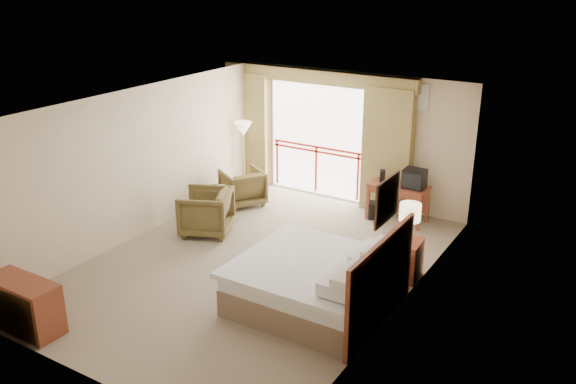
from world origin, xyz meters
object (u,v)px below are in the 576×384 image
Objects in this scene: bed at (318,282)px; armchair_far at (243,204)px; nightstand at (406,259)px; side_table at (216,196)px; table_lamp at (410,213)px; armchair_near at (207,232)px; wastebasket at (372,210)px; floor_lamp at (243,132)px; tv at (414,179)px; desk at (399,192)px; dresser at (24,305)px.

armchair_far is (-3.28, 2.72, -0.38)m from bed.
side_table is (-4.19, 0.55, 0.05)m from nightstand.
table_lamp is 3.94m from armchair_near.
nightstand is 0.78× the size of armchair_far.
nightstand is 2.44m from wastebasket.
tv is at bearing 0.99° from floor_lamp.
armchair_far is 0.90× the size of armchair_near.
desk is (-0.22, 3.61, 0.20)m from bed.
table_lamp reaches higher than side_table.
armchair_far is 1.51× the size of side_table.
wastebasket is at bearing -156.59° from desk.
desk is 0.65m from wastebasket.
table_lamp is 1.79× the size of wastebasket.
tv is (-0.68, 2.08, 0.60)m from nightstand.
nightstand reaches higher than side_table.
wastebasket is at bearing 101.40° from bed.
floor_lamp is (-4.54, 2.01, 0.99)m from nightstand.
tv reaches higher than side_table.
floor_lamp is at bearing -115.11° from armchair_far.
dresser is (-3.08, -2.61, -0.01)m from bed.
armchair_near is (-3.77, -0.34, -1.09)m from table_lamp.
armchair_near is 2.75m from floor_lamp.
table_lamp is 4.95m from floor_lamp.
side_table is at bearing 173.24° from table_lamp.
dresser is (-2.39, -6.04, 0.20)m from wastebasket.
floor_lamp is (-0.77, 2.30, 1.31)m from armchair_near.
bed is 4.04m from dresser.
floor_lamp is 6.21m from dresser.
floor_lamp reaches higher than side_table.
table_lamp is 2.36m from desk.
nightstand is 0.70× the size of armchair_near.
nightstand reaches higher than armchair_far.
desk reaches higher than side_table.
bed reaches higher than nightstand.
nightstand is 2.36m from desk.
table_lamp is at bearing -6.76° from side_table.
nightstand is 5.07m from floor_lamp.
desk is 0.74× the size of floor_lamp.
bed reaches higher than armchair_near.
bed is 4.28m from armchair_far.
nightstand is 1.18× the size of side_table.
desk reaches higher than nightstand.
wastebasket is 3.30m from floor_lamp.
floor_lamp is (-3.86, -0.07, 0.39)m from tv.
floor_lamp is at bearing 152.67° from nightstand.
dresser is (-3.84, -4.14, -0.72)m from table_lamp.
nightstand is at bearing -91.43° from tv.
armchair_near is (-3.09, -2.37, -0.92)m from tv.
nightstand is at bearing -53.41° from wastebasket.
nightstand is (0.76, 1.48, -0.06)m from bed.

